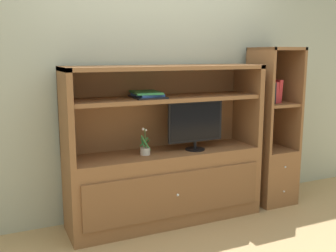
{
  "coord_description": "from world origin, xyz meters",
  "views": [
    {
      "loc": [
        -1.45,
        -2.84,
        1.58
      ],
      "look_at": [
        0.0,
        0.35,
        0.93
      ],
      "focal_mm": 41.82,
      "sensor_mm": 36.0,
      "label": 1
    }
  ],
  "objects_px": {
    "magazine_stack": "(147,95)",
    "upright_book_row": "(270,92)",
    "potted_plant": "(145,150)",
    "media_console": "(166,171)",
    "bookshelf_tall": "(271,151)",
    "tv_monitor": "(195,124)"
  },
  "relations": [
    {
      "from": "magazine_stack",
      "to": "potted_plant",
      "type": "bearing_deg",
      "value": -138.53
    },
    {
      "from": "magazine_stack",
      "to": "upright_book_row",
      "type": "relative_size",
      "value": 1.51
    },
    {
      "from": "potted_plant",
      "to": "media_console",
      "type": "bearing_deg",
      "value": 9.82
    },
    {
      "from": "tv_monitor",
      "to": "magazine_stack",
      "type": "height_order",
      "value": "magazine_stack"
    },
    {
      "from": "tv_monitor",
      "to": "potted_plant",
      "type": "distance_m",
      "value": 0.54
    },
    {
      "from": "media_console",
      "to": "bookshelf_tall",
      "type": "height_order",
      "value": "bookshelf_tall"
    },
    {
      "from": "magazine_stack",
      "to": "upright_book_row",
      "type": "distance_m",
      "value": 1.37
    },
    {
      "from": "potted_plant",
      "to": "upright_book_row",
      "type": "height_order",
      "value": "upright_book_row"
    },
    {
      "from": "media_console",
      "to": "magazine_stack",
      "type": "xyz_separation_m",
      "value": [
        -0.18,
        -0.01,
        0.73
      ]
    },
    {
      "from": "magazine_stack",
      "to": "media_console",
      "type": "bearing_deg",
      "value": 1.96
    },
    {
      "from": "media_console",
      "to": "bookshelf_tall",
      "type": "relative_size",
      "value": 1.13
    },
    {
      "from": "potted_plant",
      "to": "tv_monitor",
      "type": "bearing_deg",
      "value": -2.9
    },
    {
      "from": "magazine_stack",
      "to": "tv_monitor",
      "type": "bearing_deg",
      "value": -7.02
    },
    {
      "from": "potted_plant",
      "to": "magazine_stack",
      "type": "distance_m",
      "value": 0.5
    },
    {
      "from": "potted_plant",
      "to": "magazine_stack",
      "type": "height_order",
      "value": "magazine_stack"
    },
    {
      "from": "bookshelf_tall",
      "to": "upright_book_row",
      "type": "bearing_deg",
      "value": -169.42
    },
    {
      "from": "potted_plant",
      "to": "upright_book_row",
      "type": "bearing_deg",
      "value": 1.37
    },
    {
      "from": "tv_monitor",
      "to": "potted_plant",
      "type": "xyz_separation_m",
      "value": [
        -0.5,
        0.03,
        -0.21
      ]
    },
    {
      "from": "tv_monitor",
      "to": "upright_book_row",
      "type": "bearing_deg",
      "value": 3.72
    },
    {
      "from": "bookshelf_tall",
      "to": "upright_book_row",
      "type": "xyz_separation_m",
      "value": [
        -0.05,
        -0.01,
        0.64
      ]
    },
    {
      "from": "tv_monitor",
      "to": "potted_plant",
      "type": "height_order",
      "value": "tv_monitor"
    },
    {
      "from": "magazine_stack",
      "to": "bookshelf_tall",
      "type": "height_order",
      "value": "bookshelf_tall"
    }
  ]
}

